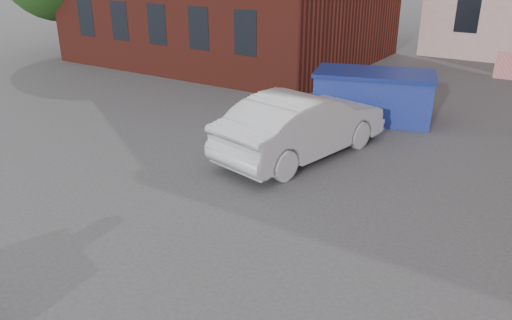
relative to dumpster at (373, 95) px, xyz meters
The scene contains 3 objects.
ground 7.44m from the dumpster, 88.47° to the right, with size 120.00×120.00×0.00m, color #38383A.
dumpster is the anchor object (origin of this frame).
silver_car 3.60m from the dumpster, 95.72° to the right, with size 1.61×4.62×1.52m, color silver.
Camera 1 is at (4.56, -6.03, 4.44)m, focal length 35.00 mm.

